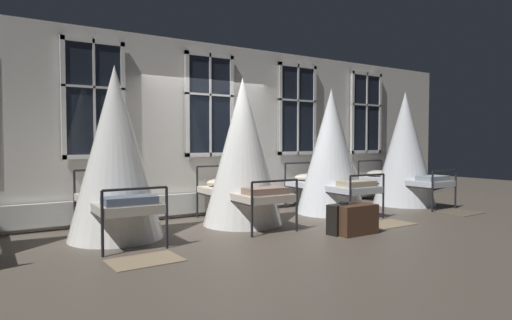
{
  "coord_description": "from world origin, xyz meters",
  "views": [
    {
      "loc": [
        -3.63,
        -6.23,
        1.36
      ],
      "look_at": [
        0.32,
        -0.09,
        1.05
      ],
      "focal_mm": 30.51,
      "sensor_mm": 36.0,
      "label": 1
    }
  ],
  "objects_px": {
    "cot_second": "(115,155)",
    "cot_fifth": "(404,150)",
    "cot_third": "(243,153)",
    "suitcase_dark": "(343,218)",
    "travel_trunk": "(353,219)",
    "cot_fourth": "(331,153)"
  },
  "relations": [
    {
      "from": "cot_fifth",
      "to": "suitcase_dark",
      "type": "xyz_separation_m",
      "value": [
        -3.22,
        -1.47,
        -0.95
      ]
    },
    {
      "from": "cot_second",
      "to": "cot_fifth",
      "type": "relative_size",
      "value": 1.0
    },
    {
      "from": "cot_second",
      "to": "cot_fifth",
      "type": "bearing_deg",
      "value": -89.21
    },
    {
      "from": "suitcase_dark",
      "to": "cot_third",
      "type": "bearing_deg",
      "value": 112.39
    },
    {
      "from": "cot_fourth",
      "to": "cot_fifth",
      "type": "height_order",
      "value": "cot_fifth"
    },
    {
      "from": "suitcase_dark",
      "to": "travel_trunk",
      "type": "distance_m",
      "value": 0.15
    },
    {
      "from": "cot_third",
      "to": "cot_fourth",
      "type": "bearing_deg",
      "value": -87.18
    },
    {
      "from": "suitcase_dark",
      "to": "travel_trunk",
      "type": "height_order",
      "value": "suitcase_dark"
    },
    {
      "from": "cot_second",
      "to": "suitcase_dark",
      "type": "distance_m",
      "value": 3.41
    },
    {
      "from": "cot_third",
      "to": "cot_fifth",
      "type": "bearing_deg",
      "value": -88.45
    },
    {
      "from": "suitcase_dark",
      "to": "travel_trunk",
      "type": "relative_size",
      "value": 0.91
    },
    {
      "from": "cot_fourth",
      "to": "cot_fifth",
      "type": "bearing_deg",
      "value": -89.22
    },
    {
      "from": "cot_third",
      "to": "cot_second",
      "type": "bearing_deg",
      "value": 89.54
    },
    {
      "from": "cot_third",
      "to": "travel_trunk",
      "type": "relative_size",
      "value": 3.76
    },
    {
      "from": "cot_second",
      "to": "suitcase_dark",
      "type": "height_order",
      "value": "cot_second"
    },
    {
      "from": "cot_second",
      "to": "suitcase_dark",
      "type": "xyz_separation_m",
      "value": [
        2.91,
        -1.5,
        -0.95
      ]
    },
    {
      "from": "cot_fourth",
      "to": "travel_trunk",
      "type": "bearing_deg",
      "value": 149.18
    },
    {
      "from": "cot_second",
      "to": "suitcase_dark",
      "type": "bearing_deg",
      "value": -116.17
    },
    {
      "from": "cot_second",
      "to": "cot_fourth",
      "type": "distance_m",
      "value": 4.04
    },
    {
      "from": "cot_second",
      "to": "cot_fifth",
      "type": "height_order",
      "value": "cot_fifth"
    },
    {
      "from": "travel_trunk",
      "to": "suitcase_dark",
      "type": "bearing_deg",
      "value": 136.78
    },
    {
      "from": "cot_second",
      "to": "cot_fourth",
      "type": "relative_size",
      "value": 1.02
    }
  ]
}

